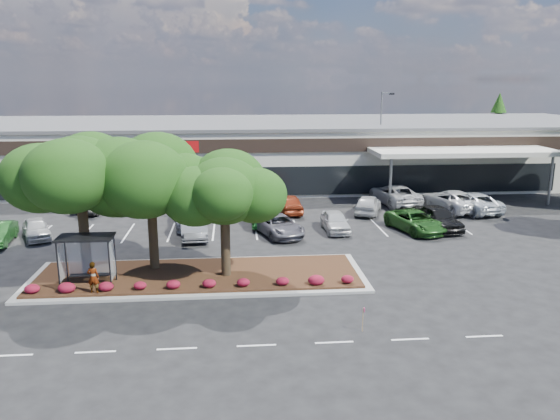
{
  "coord_description": "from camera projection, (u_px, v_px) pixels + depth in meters",
  "views": [
    {
      "loc": [
        0.03,
        -24.26,
        10.53
      ],
      "look_at": [
        2.84,
        8.67,
        2.6
      ],
      "focal_mm": 35.0,
      "sensor_mm": 36.0,
      "label": 1
    }
  ],
  "objects": [
    {
      "name": "ground",
      "position": [
        236.0,
        306.0,
        25.96
      ],
      "size": [
        160.0,
        160.0,
        0.0
      ],
      "primitive_type": "plane",
      "color": "black",
      "rests_on": "ground"
    },
    {
      "name": "retail_store",
      "position": [
        234.0,
        150.0,
        58.08
      ],
      "size": [
        80.4,
        25.2,
        6.25
      ],
      "color": "beige",
      "rests_on": "ground"
    },
    {
      "name": "landscape_island",
      "position": [
        199.0,
        276.0,
        29.64
      ],
      "size": [
        18.0,
        6.0,
        0.26
      ],
      "color": "#999994",
      "rests_on": "ground"
    },
    {
      "name": "lane_markings",
      "position": [
        233.0,
        243.0,
        36.05
      ],
      "size": [
        33.12,
        20.06,
        0.01
      ],
      "color": "silver",
      "rests_on": "ground"
    },
    {
      "name": "shrub_row",
      "position": [
        196.0,
        283.0,
        27.52
      ],
      "size": [
        17.0,
        0.8,
        0.5
      ],
      "primitive_type": null,
      "color": "maroon",
      "rests_on": "landscape_island"
    },
    {
      "name": "bus_shelter",
      "position": [
        87.0,
        246.0,
        27.66
      ],
      "size": [
        2.75,
        1.55,
        2.59
      ],
      "color": "black",
      "rests_on": "landscape_island"
    },
    {
      "name": "island_tree_west",
      "position": [
        82.0,
        203.0,
        28.68
      ],
      "size": [
        7.2,
        7.2,
        7.89
      ],
      "primitive_type": null,
      "color": "black",
      "rests_on": "landscape_island"
    },
    {
      "name": "island_tree_mid",
      "position": [
        151.0,
        204.0,
        29.71
      ],
      "size": [
        6.6,
        6.6,
        7.32
      ],
      "primitive_type": null,
      "color": "black",
      "rests_on": "landscape_island"
    },
    {
      "name": "island_tree_east",
      "position": [
        225.0,
        216.0,
        28.68
      ],
      "size": [
        5.8,
        5.8,
        6.5
      ],
      "primitive_type": null,
      "color": "black",
      "rests_on": "landscape_island"
    },
    {
      "name": "conifer_north_east",
      "position": [
        497.0,
        127.0,
        70.35
      ],
      "size": [
        3.96,
        3.96,
        9.0
      ],
      "primitive_type": "cone",
      "color": "black",
      "rests_on": "ground"
    },
    {
      "name": "person_waiting",
      "position": [
        93.0,
        277.0,
        26.8
      ],
      "size": [
        0.62,
        0.45,
        1.6
      ],
      "primitive_type": "imported",
      "rotation": [
        0.0,
        0.0,
        3.02
      ],
      "color": "#594C47",
      "rests_on": "landscape_island"
    },
    {
      "name": "light_pole",
      "position": [
        381.0,
        146.0,
        53.27
      ],
      "size": [
        1.4,
        0.8,
        9.4
      ],
      "rotation": [
        0.0,
        0.0,
        -0.36
      ],
      "color": "#999994",
      "rests_on": "ground"
    },
    {
      "name": "survey_stake",
      "position": [
        363.0,
        316.0,
        23.23
      ],
      "size": [
        0.07,
        0.14,
        1.09
      ],
      "color": "#A07C53",
      "rests_on": "ground"
    },
    {
      "name": "car_1",
      "position": [
        36.0,
        228.0,
        36.96
      ],
      "size": [
        3.14,
        4.34,
        1.37
      ],
      "primitive_type": "imported",
      "rotation": [
        0.0,
        0.0,
        0.43
      ],
      "color": "#B3B3B3",
      "rests_on": "ground"
    },
    {
      "name": "car_2",
      "position": [
        190.0,
        216.0,
        40.06
      ],
      "size": [
        2.88,
        5.57,
        1.54
      ],
      "primitive_type": "imported",
      "rotation": [
        0.0,
        0.0,
        0.14
      ],
      "color": "#9C9FA7",
      "rests_on": "ground"
    },
    {
      "name": "car_3",
      "position": [
        193.0,
        225.0,
        37.37
      ],
      "size": [
        2.27,
        5.15,
        1.65
      ],
      "primitive_type": "imported",
      "rotation": [
        0.0,
        0.0,
        0.11
      ],
      "color": "slate",
      "rests_on": "ground"
    },
    {
      "name": "car_4",
      "position": [
        263.0,
        215.0,
        40.43
      ],
      "size": [
        1.75,
        4.46,
        1.45
      ],
      "primitive_type": "imported",
      "rotation": [
        0.0,
        0.0,
        -0.05
      ],
      "color": "#17511D",
      "rests_on": "ground"
    },
    {
      "name": "car_5",
      "position": [
        278.0,
        225.0,
        37.74
      ],
      "size": [
        3.86,
        5.55,
        1.41
      ],
      "primitive_type": "imported",
      "rotation": [
        0.0,
        0.0,
        0.33
      ],
      "color": "#5C5A62",
      "rests_on": "ground"
    },
    {
      "name": "car_6",
      "position": [
        335.0,
        221.0,
        38.75
      ],
      "size": [
        1.75,
        4.21,
        1.42
      ],
      "primitive_type": "imported",
      "rotation": [
        0.0,
        0.0,
        0.02
      ],
      "color": "silver",
      "rests_on": "ground"
    },
    {
      "name": "car_7",
      "position": [
        415.0,
        221.0,
        38.68
      ],
      "size": [
        3.77,
        5.67,
        1.45
      ],
      "primitive_type": "imported",
      "rotation": [
        0.0,
        0.0,
        0.29
      ],
      "color": "#24551C",
      "rests_on": "ground"
    },
    {
      "name": "car_8",
      "position": [
        438.0,
        218.0,
        39.23
      ],
      "size": [
        2.61,
        5.13,
        1.67
      ],
      "primitive_type": "imported",
      "rotation": [
        0.0,
        0.0,
        0.13
      ],
      "color": "black",
      "rests_on": "ground"
    },
    {
      "name": "car_9",
      "position": [
        74.0,
        198.0,
        45.84
      ],
      "size": [
        3.64,
        5.38,
        1.7
      ],
      "primitive_type": "imported",
      "rotation": [
        0.0,
        0.0,
        3.5
      ],
      "color": "#ADB0B9",
      "rests_on": "ground"
    },
    {
      "name": "car_10",
      "position": [
        96.0,
        204.0,
        44.18
      ],
      "size": [
        2.39,
        4.59,
        1.44
      ],
      "primitive_type": "imported",
      "rotation": [
        0.0,
        0.0,
        2.93
      ],
      "color": "black",
      "rests_on": "ground"
    },
    {
      "name": "car_12",
      "position": [
        257.0,
        204.0,
        43.67
      ],
      "size": [
        3.5,
        5.13,
        1.62
      ],
      "primitive_type": "imported",
      "rotation": [
        0.0,
        0.0,
        3.51
      ],
      "color": "black",
      "rests_on": "ground"
    },
    {
      "name": "car_13",
      "position": [
        289.0,
        204.0,
        44.0
      ],
      "size": [
        2.16,
        4.62,
        1.53
      ],
      "primitive_type": "imported",
      "rotation": [
        0.0,
        0.0,
        3.22
      ],
      "color": "maroon",
      "rests_on": "ground"
    },
    {
      "name": "car_14",
      "position": [
        368.0,
        204.0,
        43.81
      ],
      "size": [
        3.3,
        4.84,
        1.53
      ],
      "primitive_type": "imported",
      "rotation": [
        0.0,
        0.0,
        2.77
      ],
      "color": "#B7B7B7",
      "rests_on": "ground"
    },
    {
      "name": "car_15",
      "position": [
        394.0,
        194.0,
        47.19
      ],
      "size": [
        3.69,
        6.42,
        1.69
      ],
      "primitive_type": "imported",
      "rotation": [
        0.0,
        0.0,
        3.29
      ],
      "color": "silver",
      "rests_on": "ground"
    },
    {
      "name": "car_16",
      "position": [
        471.0,
        202.0,
        44.39
      ],
      "size": [
        3.81,
        6.2,
        1.6
      ],
      "primitive_type": "imported",
      "rotation": [
        0.0,
        0.0,
        3.35
      ],
      "color": "#B7BEC5",
      "rests_on": "ground"
    },
    {
      "name": "car_17",
      "position": [
        450.0,
        200.0,
        44.87
      ],
      "size": [
        4.28,
        6.61,
        1.69
      ],
      "primitive_type": "imported",
      "rotation": [
        0.0,
        0.0,
        3.4
      ],
      "color": "silver",
      "rests_on": "ground"
    }
  ]
}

